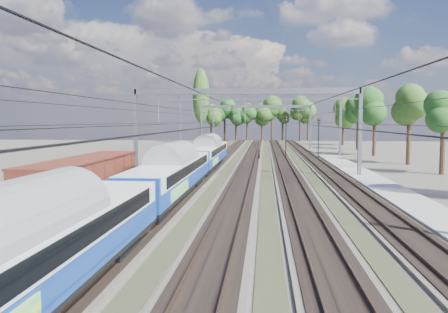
# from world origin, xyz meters

# --- Properties ---
(ground) EXTENTS (220.00, 220.00, 0.00)m
(ground) POSITION_xyz_m (0.00, 0.00, 0.00)
(ground) COLOR #47423A
(ground) RESTS_ON ground
(track_bed) EXTENTS (21.00, 130.00, 0.34)m
(track_bed) POSITION_xyz_m (-0.00, 45.00, 0.10)
(track_bed) COLOR #47423A
(track_bed) RESTS_ON ground
(platform) EXTENTS (3.00, 70.00, 0.30)m
(platform) POSITION_xyz_m (12.00, 20.00, 0.15)
(platform) COLOR gray
(platform) RESTS_ON ground
(catenary) EXTENTS (25.65, 130.00, 9.00)m
(catenary) POSITION_xyz_m (0.33, 52.69, 6.40)
(catenary) COLOR slate
(catenary) RESTS_ON ground
(tree_belt) EXTENTS (39.02, 101.67, 12.08)m
(tree_belt) POSITION_xyz_m (5.82, 95.18, 7.98)
(tree_belt) COLOR black
(tree_belt) RESTS_ON ground
(poplar) EXTENTS (4.40, 4.40, 19.04)m
(poplar) POSITION_xyz_m (-14.50, 98.00, 11.89)
(poplar) COLOR black
(poplar) RESTS_ON ground
(emu_train) EXTENTS (2.77, 58.68, 4.05)m
(emu_train) POSITION_xyz_m (-4.50, 15.32, 2.38)
(emu_train) COLOR black
(emu_train) RESTS_ON ground
(freight_boxcar) EXTENTS (2.66, 12.86, 3.32)m
(freight_boxcar) POSITION_xyz_m (-9.00, 11.08, 2.02)
(freight_boxcar) COLOR black
(freight_boxcar) RESTS_ON ground
(worker) EXTENTS (0.42, 0.60, 1.55)m
(worker) POSITION_xyz_m (1.24, 48.25, 0.77)
(worker) COLOR black
(worker) RESTS_ON ground
(signal_near) EXTENTS (0.45, 0.42, 6.40)m
(signal_near) POSITION_xyz_m (5.27, 53.10, 4.05)
(signal_near) COLOR black
(signal_near) RESTS_ON ground
(signal_far) EXTENTS (0.40, 0.36, 6.11)m
(signal_far) POSITION_xyz_m (9.52, 47.22, 3.87)
(signal_far) COLOR black
(signal_far) RESTS_ON ground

